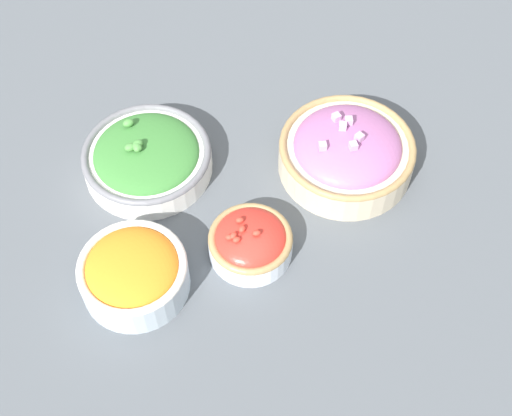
{
  "coord_description": "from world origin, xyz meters",
  "views": [
    {
      "loc": [
        -0.06,
        -0.61,
        0.91
      ],
      "look_at": [
        0.0,
        0.0,
        0.03
      ],
      "focal_mm": 50.0,
      "sensor_mm": 36.0,
      "label": 1
    }
  ],
  "objects_px": {
    "bowl_carrots": "(133,272)",
    "bowl_cherry_tomatoes": "(250,241)",
    "bowl_broccoli": "(147,157)",
    "bowl_red_onion": "(347,152)"
  },
  "relations": [
    {
      "from": "bowl_carrots",
      "to": "bowl_cherry_tomatoes",
      "type": "bearing_deg",
      "value": 13.61
    },
    {
      "from": "bowl_broccoli",
      "to": "bowl_red_onion",
      "type": "height_order",
      "value": "bowl_red_onion"
    },
    {
      "from": "bowl_carrots",
      "to": "bowl_broccoli",
      "type": "bearing_deg",
      "value": 84.54
    },
    {
      "from": "bowl_red_onion",
      "to": "bowl_carrots",
      "type": "height_order",
      "value": "bowl_red_onion"
    },
    {
      "from": "bowl_broccoli",
      "to": "bowl_carrots",
      "type": "distance_m",
      "value": 0.21
    },
    {
      "from": "bowl_red_onion",
      "to": "bowl_carrots",
      "type": "relative_size",
      "value": 1.39
    },
    {
      "from": "bowl_red_onion",
      "to": "bowl_broccoli",
      "type": "bearing_deg",
      "value": 175.16
    },
    {
      "from": "bowl_cherry_tomatoes",
      "to": "bowl_carrots",
      "type": "distance_m",
      "value": 0.17
    },
    {
      "from": "bowl_broccoli",
      "to": "bowl_red_onion",
      "type": "distance_m",
      "value": 0.32
    },
    {
      "from": "bowl_broccoli",
      "to": "bowl_red_onion",
      "type": "xyz_separation_m",
      "value": [
        0.32,
        -0.03,
        0.01
      ]
    }
  ]
}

